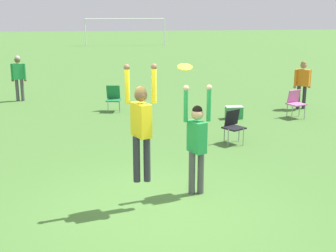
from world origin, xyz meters
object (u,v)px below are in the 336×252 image
(person_jumping, at_px, (141,121))
(camping_chair_0, at_px, (233,124))
(person_defending, at_px, (197,138))
(cooler_box, at_px, (234,112))
(camping_chair_1, at_px, (113,97))
(person_spectator_near, at_px, (302,80))
(frisbee, at_px, (185,67))
(camping_chair_2, at_px, (295,101))
(person_spectator_far, at_px, (19,74))

(person_jumping, xyz_separation_m, camping_chair_0, (2.60, 3.65, -1.04))
(person_defending, bearing_deg, cooler_box, 133.70)
(person_jumping, height_order, camping_chair_1, person_jumping)
(person_jumping, distance_m, person_spectator_near, 9.47)
(person_jumping, distance_m, cooler_box, 7.19)
(camping_chair_0, height_order, camping_chair_1, camping_chair_1)
(frisbee, relative_size, person_spectator_near, 0.15)
(frisbee, distance_m, camping_chair_2, 7.80)
(camping_chair_0, distance_m, cooler_box, 2.69)
(camping_chair_0, distance_m, camping_chair_2, 3.66)
(person_jumping, bearing_deg, frisbee, -107.84)
(camping_chair_2, xyz_separation_m, person_spectator_near, (0.70, 1.18, 0.46))
(camping_chair_1, bearing_deg, cooler_box, 168.32)
(person_spectator_far, bearing_deg, cooler_box, -51.59)
(person_jumping, relative_size, person_defending, 0.98)
(camping_chair_1, xyz_separation_m, camping_chair_2, (5.62, -1.66, 0.03))
(camping_chair_2, bearing_deg, cooler_box, -25.40)
(person_defending, bearing_deg, camping_chair_0, 129.36)
(frisbee, xyz_separation_m, camping_chair_2, (4.52, 6.07, -1.90))
(person_defending, bearing_deg, person_jumping, -90.00)
(person_spectator_near, bearing_deg, person_spectator_far, -157.74)
(frisbee, xyz_separation_m, person_spectator_near, (5.23, 7.25, -1.44))
(camping_chair_0, bearing_deg, person_spectator_near, -164.11)
(cooler_box, bearing_deg, camping_chair_2, -2.09)
(person_jumping, xyz_separation_m, frisbee, (0.74, 0.09, 0.88))
(camping_chair_1, height_order, person_spectator_near, person_spectator_near)
(camping_chair_1, height_order, cooler_box, camping_chair_1)
(frisbee, distance_m, camping_chair_1, 8.04)
(camping_chair_1, xyz_separation_m, cooler_box, (3.68, -1.59, -0.29))
(person_spectator_near, height_order, person_spectator_far, person_spectator_far)
(person_defending, height_order, frisbee, frisbee)
(person_defending, distance_m, camping_chair_0, 3.59)
(person_jumping, xyz_separation_m, person_spectator_near, (5.97, 7.33, -0.56))
(cooler_box, bearing_deg, camping_chair_1, 156.61)
(frisbee, xyz_separation_m, cooler_box, (2.59, 6.14, -2.22))
(camping_chair_1, bearing_deg, frisbee, 109.77)
(camping_chair_2, bearing_deg, person_defending, 30.03)
(person_jumping, distance_m, person_spectator_far, 10.67)
(person_jumping, bearing_deg, person_spectator_far, -4.04)
(person_jumping, bearing_deg, cooler_box, -52.71)
(frisbee, relative_size, camping_chair_2, 0.29)
(cooler_box, bearing_deg, person_defending, -111.75)
(person_defending, xyz_separation_m, frisbee, (-0.30, -0.39, 1.34))
(person_spectator_far, xyz_separation_m, cooler_box, (7.06, -3.76, -0.79))
(camping_chair_2, distance_m, cooler_box, 1.96)
(camping_chair_1, bearing_deg, person_spectator_near, -172.66)
(camping_chair_0, bearing_deg, camping_chair_2, -168.48)
(person_spectator_far, bearing_deg, person_defending, -86.92)
(camping_chair_1, bearing_deg, person_spectator_far, -20.91)
(camping_chair_2, bearing_deg, camping_chair_0, 19.80)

